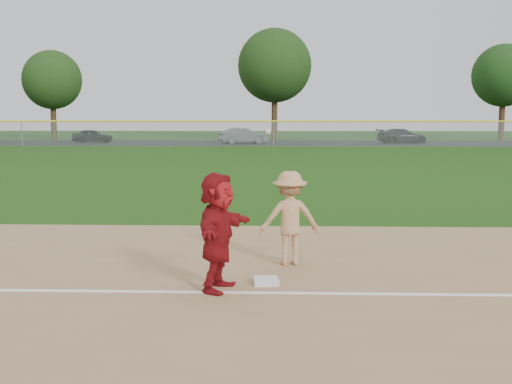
{
  "coord_description": "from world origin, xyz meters",
  "views": [
    {
      "loc": [
        0.42,
        -10.41,
        2.81
      ],
      "look_at": [
        0.0,
        1.5,
        1.3
      ],
      "focal_mm": 45.0,
      "sensor_mm": 36.0,
      "label": 1
    }
  ],
  "objects_px": {
    "car_mid": "(243,136)",
    "car_right": "(402,136)",
    "car_left": "(93,136)",
    "base_runner": "(218,232)",
    "first_base": "(266,281)"
  },
  "relations": [
    {
      "from": "first_base",
      "to": "car_right",
      "type": "xyz_separation_m",
      "value": [
        10.92,
        46.19,
        0.58
      ]
    },
    {
      "from": "first_base",
      "to": "car_left",
      "type": "xyz_separation_m",
      "value": [
        -16.37,
        46.48,
        0.54
      ]
    },
    {
      "from": "base_runner",
      "to": "car_mid",
      "type": "bearing_deg",
      "value": 17.56
    },
    {
      "from": "car_left",
      "to": "car_mid",
      "type": "bearing_deg",
      "value": -99.09
    },
    {
      "from": "base_runner",
      "to": "car_right",
      "type": "height_order",
      "value": "base_runner"
    },
    {
      "from": "first_base",
      "to": "car_left",
      "type": "bearing_deg",
      "value": 109.4
    },
    {
      "from": "first_base",
      "to": "base_runner",
      "type": "relative_size",
      "value": 0.21
    },
    {
      "from": "car_left",
      "to": "car_right",
      "type": "relative_size",
      "value": 0.8
    },
    {
      "from": "first_base",
      "to": "base_runner",
      "type": "distance_m",
      "value": 1.22
    },
    {
      "from": "car_mid",
      "to": "car_left",
      "type": "bearing_deg",
      "value": 64.11
    },
    {
      "from": "car_left",
      "to": "car_right",
      "type": "bearing_deg",
      "value": -93.37
    },
    {
      "from": "car_left",
      "to": "car_right",
      "type": "distance_m",
      "value": 27.3
    },
    {
      "from": "car_mid",
      "to": "car_right",
      "type": "relative_size",
      "value": 0.94
    },
    {
      "from": "first_base",
      "to": "car_mid",
      "type": "relative_size",
      "value": 0.1
    },
    {
      "from": "first_base",
      "to": "car_mid",
      "type": "bearing_deg",
      "value": 93.62
    }
  ]
}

